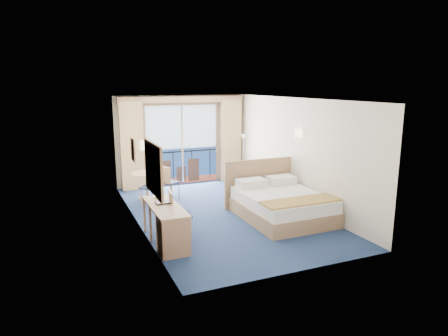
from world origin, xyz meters
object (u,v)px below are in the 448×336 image
bed (280,203)px  desk (171,230)px  nightstand (270,186)px  round_table (147,179)px  desk_chair (177,211)px  armchair (247,175)px  floor_lamp (243,146)px  table_chair_b (151,183)px  table_chair_a (169,180)px

bed → desk: bed is taller
nightstand → round_table: bearing=160.7°
round_table → desk_chair: bearing=-90.6°
armchair → desk: 5.00m
floor_lamp → desk_chair: bearing=-131.1°
desk_chair → round_table: size_ratio=1.21×
nightstand → floor_lamp: size_ratio=0.40×
table_chair_b → table_chair_a: bearing=74.0°
bed → armchair: size_ratio=2.91×
floor_lamp → desk: size_ratio=0.93×
floor_lamp → round_table: bearing=-166.1°
nightstand → desk: size_ratio=0.37×
table_chair_b → nightstand: bearing=28.7°
floor_lamp → table_chair_b: floor_lamp is taller
nightstand → round_table: size_ratio=0.75×
armchair → table_chair_b: (-3.04, -0.66, 0.21)m
desk → desk_chair: 0.70m
armchair → table_chair_a: bearing=-29.4°
floor_lamp → desk: 5.69m
bed → nightstand: bed is taller
nightstand → table_chair_a: 2.76m
round_table → table_chair_a: table_chair_a is taller
bed → round_table: 3.70m
floor_lamp → armchair: bearing=-105.9°
floor_lamp → round_table: (-3.24, -0.80, -0.59)m
armchair → desk_chair: (-3.07, -3.06, 0.19)m
round_table → desk: bearing=-95.1°
desk_chair → table_chair_b: bearing=8.2°
bed → floor_lamp: (0.74, 3.52, 0.79)m
desk → round_table: 3.60m
bed → armchair: 2.88m
table_chair_a → bed: bearing=-168.9°
bed → desk: size_ratio=1.41×
nightstand → armchair: (-0.10, 1.22, 0.05)m
desk_chair → desk: bearing=164.5°
desk → table_chair_b: table_chair_b is taller
desk → table_chair_a: 3.54m
round_table → floor_lamp: bearing=13.9°
round_table → table_chair_a: 0.58m
floor_lamp → desk_chair: 5.01m
table_chair_a → desk_chair: bearing=142.0°
floor_lamp → table_chair_b: (-3.23, -1.35, -0.57)m
bed → table_chair_a: 3.22m
floor_lamp → round_table: size_ratio=1.88×
bed → nightstand: bearing=68.3°
desk → round_table: bearing=84.9°
desk_chair → nightstand: bearing=-50.7°
floor_lamp → bed: bearing=-101.8°
bed → armchair: bearing=79.2°
desk → round_table: desk is taller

